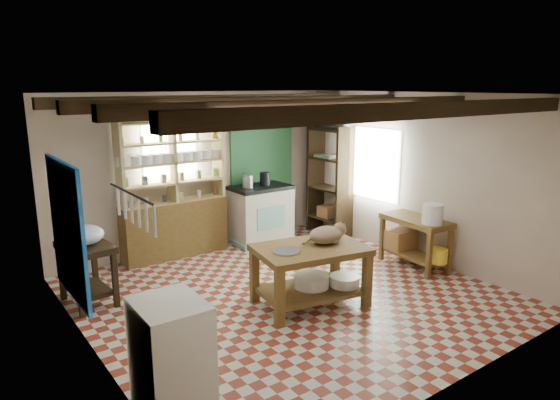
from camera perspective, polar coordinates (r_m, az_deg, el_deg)
floor at (r=6.71m, az=1.03°, el=-10.84°), size 5.00×5.00×0.02m
ceiling at (r=6.13m, az=1.13°, el=12.04°), size 5.00×5.00×0.02m
wall_back at (r=8.39m, az=-9.29°, el=3.23°), size 5.00×0.04×2.60m
wall_front at (r=4.63m, az=20.17°, el=-5.53°), size 5.00×0.04×2.60m
wall_left at (r=5.23m, az=-21.38°, el=-3.51°), size 0.04×5.00×2.60m
wall_right at (r=8.02m, az=15.49°, el=2.48°), size 0.04×5.00×2.60m
ceiling_beams at (r=6.14m, az=1.13°, el=10.92°), size 5.00×3.80×0.15m
blue_wall_patch at (r=6.14m, az=-23.15°, el=-3.23°), size 0.04×1.40×1.60m
green_wall_patch at (r=8.99m, az=-2.06°, el=3.73°), size 1.30×0.04×2.30m
window_back at (r=8.10m, az=-12.49°, el=5.61°), size 0.90×0.02×0.80m
window_right at (r=8.64m, az=10.27°, el=4.15°), size 0.02×1.30×1.20m
utensil_rail at (r=4.01m, az=-16.66°, el=-0.94°), size 0.06×0.90×0.28m
pot_rack at (r=8.54m, az=-0.51°, el=9.53°), size 0.86×0.12×0.36m
shelving_unit at (r=8.02m, az=-12.12°, el=1.21°), size 1.70×0.34×2.20m
tall_rack at (r=9.14m, az=5.69°, el=2.24°), size 0.40×0.86×2.00m
work_table at (r=6.32m, az=3.45°, el=-8.61°), size 1.48×1.12×0.76m
stove at (r=8.75m, az=-2.26°, el=-1.57°), size 1.03×0.70×1.00m
prep_table at (r=6.77m, az=-21.13°, el=-7.89°), size 0.60×0.82×0.78m
white_cabinet at (r=4.48m, az=-12.32°, el=-17.03°), size 0.56×0.67×0.98m
right_counter at (r=7.84m, az=15.13°, el=-4.68°), size 0.61×1.10×0.76m
cat at (r=6.32m, az=5.29°, el=-3.99°), size 0.47×0.36×0.21m
steel_tray at (r=5.99m, az=0.78°, el=-5.86°), size 0.39×0.39×0.02m
basin_large at (r=6.42m, az=3.62°, el=-9.22°), size 0.52×0.52×0.16m
basin_small at (r=6.50m, az=7.39°, el=-9.13°), size 0.45×0.45×0.13m
kettle_left at (r=8.48m, az=-3.72°, el=2.14°), size 0.19×0.19×0.21m
kettle_right at (r=8.66m, az=-1.74°, el=2.43°), size 0.18×0.18×0.22m
enamel_bowl at (r=6.61m, az=-21.50°, el=-3.74°), size 0.52×0.52×0.24m
white_bucket at (r=7.43m, az=17.06°, el=-1.55°), size 0.31×0.31×0.29m
wicker_basket at (r=8.04m, az=13.57°, el=-4.35°), size 0.46×0.38×0.30m
yellow_tub at (r=7.58m, az=17.57°, el=-6.08°), size 0.30×0.30×0.20m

